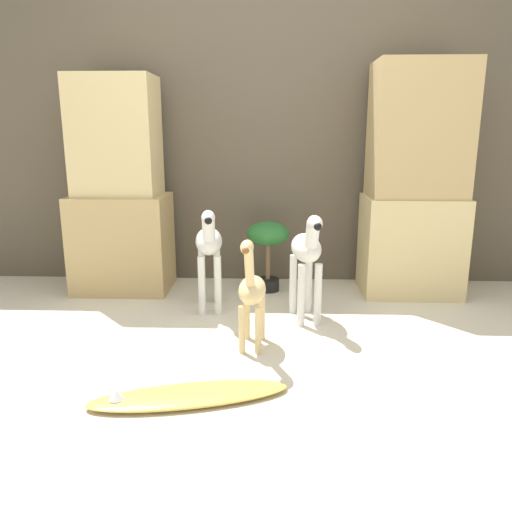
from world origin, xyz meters
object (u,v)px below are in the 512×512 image
object	(u,v)px
giraffe_figurine	(252,291)
surfboard	(188,395)
zebra_left	(209,247)
potted_palm_front	(268,241)
zebra_right	(307,254)

from	to	relation	value
giraffe_figurine	surfboard	size ratio (longest dim) A/B	0.70
surfboard	zebra_left	bearing A→B (deg)	92.23
potted_palm_front	surfboard	world-z (taller)	potted_palm_front
zebra_left	giraffe_figurine	xyz separation A→B (m)	(0.31, -0.61, -0.10)
zebra_right	giraffe_figurine	size ratio (longest dim) A/B	1.08
zebra_right	zebra_left	size ratio (longest dim) A/B	1.00
zebra_right	potted_palm_front	world-z (taller)	zebra_right
giraffe_figurine	surfboard	world-z (taller)	giraffe_figurine
potted_palm_front	giraffe_figurine	bearing A→B (deg)	-94.10
potted_palm_front	surfboard	size ratio (longest dim) A/B	0.57
zebra_left	giraffe_figurine	distance (m)	0.69
giraffe_figurine	potted_palm_front	distance (m)	1.05
zebra_left	surfboard	distance (m)	1.25
zebra_right	potted_palm_front	size ratio (longest dim) A/B	1.33
potted_palm_front	surfboard	distance (m)	1.69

